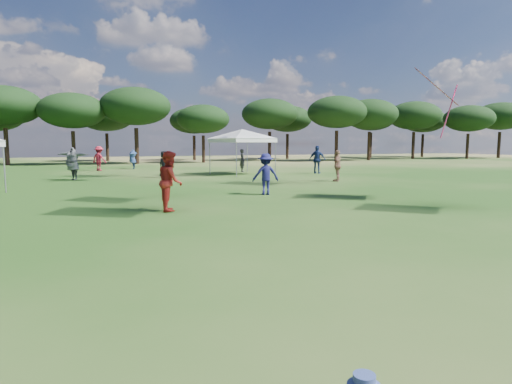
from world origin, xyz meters
The scene contains 3 objects.
tree_line centered at (2.39, 47.41, 5.42)m, with size 108.78×17.63×7.77m.
tent_right centered at (8.08, 26.39, 2.82)m, with size 6.39×6.39×3.25m.
festival_crowd centered at (-2.22, 24.67, 0.87)m, with size 28.77×24.14×1.89m.
Camera 1 is at (-1.47, -0.18, 2.01)m, focal length 30.00 mm.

